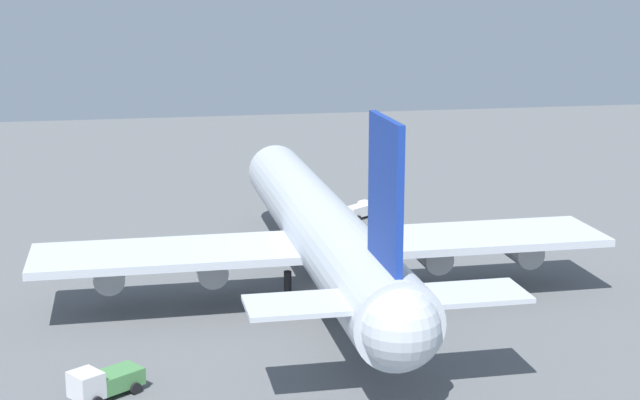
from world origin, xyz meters
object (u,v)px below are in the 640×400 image
at_px(pushback_tractor, 360,210).
at_px(safety_cone_nose, 280,219).
at_px(baggage_tug, 103,382).
at_px(cargo_airplane, 320,229).

distance_m(pushback_tractor, safety_cone_nose, 9.97).
xyz_separation_m(pushback_tractor, baggage_tug, (-47.02, 30.07, 0.13)).
height_order(pushback_tractor, safety_cone_nose, pushback_tractor).
relative_size(cargo_airplane, pushback_tractor, 13.52).
height_order(cargo_airplane, pushback_tractor, cargo_airplane).
distance_m(cargo_airplane, safety_cone_nose, 27.74).
distance_m(pushback_tractor, baggage_tug, 55.82).
bearing_deg(cargo_airplane, pushback_tractor, -21.02).
xyz_separation_m(baggage_tug, safety_cone_nose, (47.06, -20.13, -0.80)).
relative_size(baggage_tug, safety_cone_nose, 7.86).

